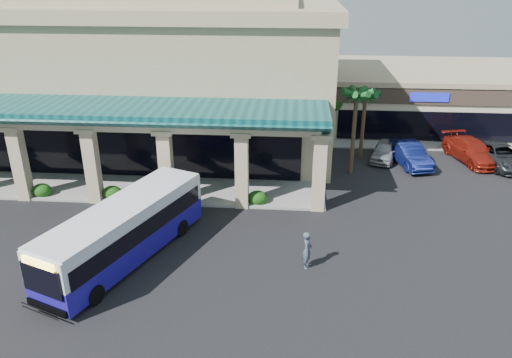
# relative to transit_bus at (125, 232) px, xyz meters

# --- Properties ---
(ground) EXTENTS (110.00, 110.00, 0.00)m
(ground) POSITION_rel_transit_bus_xyz_m (3.54, 1.00, -1.47)
(ground) COLOR black
(main_building) EXTENTS (30.80, 14.80, 11.35)m
(main_building) POSITION_rel_transit_bus_xyz_m (-4.46, 17.00, 4.20)
(main_building) COLOR tan
(main_building) RESTS_ON ground
(arcade) EXTENTS (30.00, 6.20, 5.70)m
(arcade) POSITION_rel_transit_bus_xyz_m (-4.46, 7.80, 1.38)
(arcade) COLOR #0B4244
(arcade) RESTS_ON ground
(strip_mall) EXTENTS (22.50, 12.50, 4.90)m
(strip_mall) POSITION_rel_transit_bus_xyz_m (21.54, 25.00, 0.98)
(strip_mall) COLOR beige
(strip_mall) RESTS_ON ground
(palm_0) EXTENTS (2.40, 2.40, 6.60)m
(palm_0) POSITION_rel_transit_bus_xyz_m (12.04, 12.00, 1.83)
(palm_0) COLOR #144B1C
(palm_0) RESTS_ON ground
(palm_1) EXTENTS (2.40, 2.40, 5.80)m
(palm_1) POSITION_rel_transit_bus_xyz_m (13.04, 15.00, 1.43)
(palm_1) COLOR #144B1C
(palm_1) RESTS_ON ground
(broadleaf_tree) EXTENTS (2.60, 2.60, 4.81)m
(broadleaf_tree) POSITION_rel_transit_bus_xyz_m (11.04, 20.00, 0.93)
(broadleaf_tree) COLOR #17440F
(broadleaf_tree) RESTS_ON ground
(transit_bus) EXTENTS (6.17, 10.69, 2.94)m
(transit_bus) POSITION_rel_transit_bus_xyz_m (0.00, 0.00, 0.00)
(transit_bus) COLOR #1F1499
(transit_bus) RESTS_ON ground
(pedestrian) EXTENTS (0.53, 0.74, 1.89)m
(pedestrian) POSITION_rel_transit_bus_xyz_m (8.82, -0.06, -0.52)
(pedestrian) COLOR #414D5F
(pedestrian) RESTS_ON ground
(car_silver) EXTENTS (2.76, 4.34, 1.37)m
(car_silver) POSITION_rel_transit_bus_xyz_m (14.76, 14.82, -0.78)
(car_silver) COLOR #A0A0A7
(car_silver) RESTS_ON ground
(car_white) EXTENTS (2.85, 5.16, 1.61)m
(car_white) POSITION_rel_transit_bus_xyz_m (16.35, 13.90, -0.66)
(car_white) COLOR #0C154D
(car_white) RESTS_ON ground
(car_red) EXTENTS (3.62, 5.89, 1.59)m
(car_red) POSITION_rel_transit_bus_xyz_m (21.09, 15.06, -0.67)
(car_red) COLOR maroon
(car_red) RESTS_ON ground
(car_gray) EXTENTS (3.65, 6.00, 1.55)m
(car_gray) POSITION_rel_transit_bus_xyz_m (22.89, 14.32, -0.69)
(car_gray) COLOR #24282D
(car_gray) RESTS_ON ground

